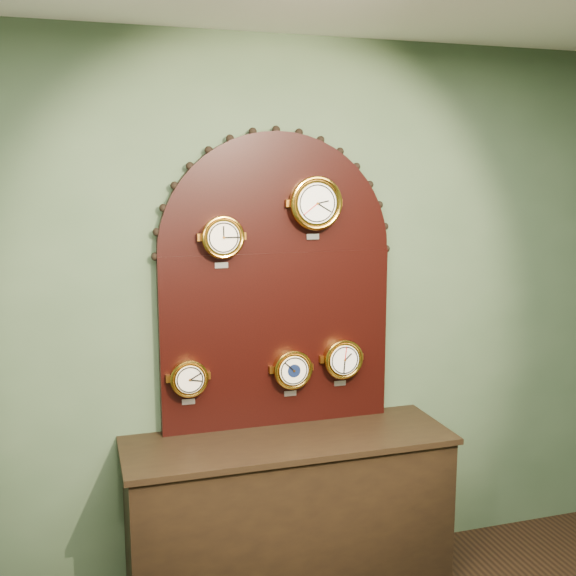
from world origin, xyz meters
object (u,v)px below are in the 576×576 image
object	(u,v)px
arabic_clock	(315,203)
hygrometer	(189,378)
shop_counter	(289,518)
barometer	(292,369)
display_board	(276,273)
tide_clock	(342,359)
roman_clock	(222,237)

from	to	relation	value
arabic_clock	hygrometer	world-z (taller)	arabic_clock
shop_counter	barometer	bearing A→B (deg)	67.70
shop_counter	hygrometer	world-z (taller)	hygrometer
display_board	arabic_clock	xyz separation A→B (m)	(0.18, -0.07, 0.35)
hygrometer	tide_clock	distance (m)	0.81
arabic_clock	tide_clock	size ratio (longest dim) A/B	1.22
hygrometer	barometer	size ratio (longest dim) A/B	0.94
roman_clock	arabic_clock	xyz separation A→B (m)	(0.47, -0.00, 0.16)
hygrometer	barometer	distance (m)	0.53
display_board	tide_clock	xyz separation A→B (m)	(0.34, -0.07, -0.46)
roman_clock	display_board	bearing A→B (deg)	12.84
shop_counter	arabic_clock	bearing A→B (deg)	39.89
shop_counter	display_board	xyz separation A→B (m)	(0.00, 0.22, 1.23)
roman_clock	hygrometer	size ratio (longest dim) A/B	1.08
roman_clock	barometer	world-z (taller)	roman_clock
shop_counter	barometer	xyz separation A→B (m)	(0.06, 0.15, 0.73)
arabic_clock	tide_clock	distance (m)	0.83
barometer	tide_clock	world-z (taller)	tide_clock
arabic_clock	roman_clock	bearing A→B (deg)	179.82
shop_counter	arabic_clock	size ratio (longest dim) A/B	5.01
roman_clock	barometer	xyz separation A→B (m)	(0.35, -0.00, -0.69)
barometer	tide_clock	bearing A→B (deg)	-0.00
hygrometer	tide_clock	size ratio (longest dim) A/B	0.91
arabic_clock	barometer	bearing A→B (deg)	179.30
shop_counter	tide_clock	xyz separation A→B (m)	(0.34, 0.15, 0.77)
tide_clock	display_board	bearing A→B (deg)	168.96
display_board	hygrometer	size ratio (longest dim) A/B	6.39
shop_counter	roman_clock	size ratio (longest dim) A/B	6.16
shop_counter	tide_clock	bearing A→B (deg)	24.40
display_board	tide_clock	world-z (taller)	display_board
barometer	tide_clock	size ratio (longest dim) A/B	0.97
hygrometer	tide_clock	world-z (taller)	tide_clock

